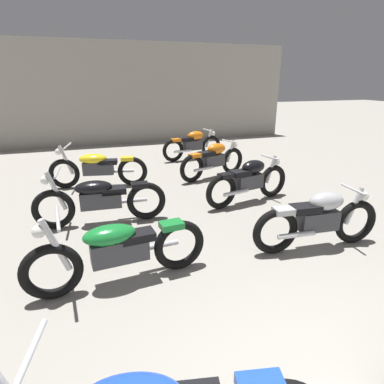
{
  "coord_description": "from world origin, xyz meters",
  "views": [
    {
      "loc": [
        -1.63,
        -0.42,
        2.33
      ],
      "look_at": [
        0.0,
        4.37,
        0.55
      ],
      "focal_mm": 30.17,
      "sensor_mm": 36.0,
      "label": 1
    }
  ],
  "objects_px": {
    "motorcycle_right_row_3": "(213,159)",
    "motorcycle_right_row_4": "(193,144)",
    "motorcycle_left_row_2": "(100,199)",
    "motorcycle_left_row_1": "(118,249)",
    "motorcycle_right_row_1": "(318,219)",
    "motorcycle_left_row_3": "(98,167)",
    "motorcycle_right_row_2": "(249,180)"
  },
  "relations": [
    {
      "from": "motorcycle_left_row_3",
      "to": "motorcycle_right_row_1",
      "type": "xyz_separation_m",
      "value": [
        2.79,
        -3.92,
        0.01
      ]
    },
    {
      "from": "motorcycle_left_row_1",
      "to": "motorcycle_left_row_2",
      "type": "height_order",
      "value": "same"
    },
    {
      "from": "motorcycle_left_row_2",
      "to": "motorcycle_right_row_4",
      "type": "distance_m",
      "value": 4.9
    },
    {
      "from": "motorcycle_right_row_1",
      "to": "motorcycle_left_row_2",
      "type": "bearing_deg",
      "value": 147.2
    },
    {
      "from": "motorcycle_right_row_4",
      "to": "motorcycle_left_row_1",
      "type": "bearing_deg",
      "value": -116.81
    },
    {
      "from": "motorcycle_left_row_1",
      "to": "motorcycle_right_row_3",
      "type": "bearing_deg",
      "value": 53.63
    },
    {
      "from": "motorcycle_right_row_2",
      "to": "motorcycle_right_row_3",
      "type": "height_order",
      "value": "same"
    },
    {
      "from": "motorcycle_left_row_2",
      "to": "motorcycle_right_row_2",
      "type": "distance_m",
      "value": 2.83
    },
    {
      "from": "motorcycle_left_row_1",
      "to": "motorcycle_left_row_2",
      "type": "bearing_deg",
      "value": 92.86
    },
    {
      "from": "motorcycle_right_row_2",
      "to": "motorcycle_right_row_3",
      "type": "distance_m",
      "value": 1.8
    },
    {
      "from": "motorcycle_left_row_1",
      "to": "motorcycle_left_row_3",
      "type": "xyz_separation_m",
      "value": [
        -0.01,
        3.87,
        0.0
      ]
    },
    {
      "from": "motorcycle_left_row_1",
      "to": "motorcycle_right_row_1",
      "type": "height_order",
      "value": "motorcycle_left_row_1"
    },
    {
      "from": "motorcycle_left_row_1",
      "to": "motorcycle_right_row_4",
      "type": "bearing_deg",
      "value": 63.19
    },
    {
      "from": "motorcycle_right_row_1",
      "to": "motorcycle_left_row_3",
      "type": "bearing_deg",
      "value": 125.49
    },
    {
      "from": "motorcycle_right_row_4",
      "to": "motorcycle_left_row_2",
      "type": "bearing_deg",
      "value": -127.33
    },
    {
      "from": "motorcycle_left_row_2",
      "to": "motorcycle_left_row_3",
      "type": "height_order",
      "value": "same"
    },
    {
      "from": "motorcycle_right_row_3",
      "to": "motorcycle_right_row_4",
      "type": "relative_size",
      "value": 0.97
    },
    {
      "from": "motorcycle_right_row_3",
      "to": "motorcycle_left_row_3",
      "type": "bearing_deg",
      "value": 176.65
    },
    {
      "from": "motorcycle_left_row_3",
      "to": "motorcycle_right_row_3",
      "type": "relative_size",
      "value": 1.13
    },
    {
      "from": "motorcycle_left_row_1",
      "to": "motorcycle_left_row_2",
      "type": "xyz_separation_m",
      "value": [
        -0.09,
        1.8,
        0.0
      ]
    },
    {
      "from": "motorcycle_left_row_2",
      "to": "motorcycle_right_row_3",
      "type": "height_order",
      "value": "motorcycle_left_row_2"
    },
    {
      "from": "motorcycle_right_row_2",
      "to": "motorcycle_right_row_3",
      "type": "bearing_deg",
      "value": 90.2
    },
    {
      "from": "motorcycle_left_row_1",
      "to": "motorcycle_right_row_4",
      "type": "xyz_separation_m",
      "value": [
        2.88,
        5.69,
        0.01
      ]
    },
    {
      "from": "motorcycle_left_row_2",
      "to": "motorcycle_left_row_1",
      "type": "bearing_deg",
      "value": -87.14
    },
    {
      "from": "motorcycle_left_row_1",
      "to": "motorcycle_left_row_3",
      "type": "bearing_deg",
      "value": 90.09
    },
    {
      "from": "motorcycle_left_row_1",
      "to": "motorcycle_left_row_3",
      "type": "distance_m",
      "value": 3.87
    },
    {
      "from": "motorcycle_left_row_1",
      "to": "motorcycle_right_row_4",
      "type": "distance_m",
      "value": 6.38
    },
    {
      "from": "motorcycle_left_row_1",
      "to": "motorcycle_right_row_4",
      "type": "height_order",
      "value": "motorcycle_left_row_1"
    },
    {
      "from": "motorcycle_right_row_1",
      "to": "motorcycle_right_row_3",
      "type": "xyz_separation_m",
      "value": [
        -0.06,
        3.76,
        0.0
      ]
    },
    {
      "from": "motorcycle_left_row_2",
      "to": "motorcycle_left_row_3",
      "type": "distance_m",
      "value": 2.06
    },
    {
      "from": "motorcycle_left_row_1",
      "to": "motorcycle_right_row_1",
      "type": "bearing_deg",
      "value": -1.05
    },
    {
      "from": "motorcycle_right_row_3",
      "to": "motorcycle_right_row_4",
      "type": "xyz_separation_m",
      "value": [
        0.15,
        1.99,
        0.0
      ]
    }
  ]
}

